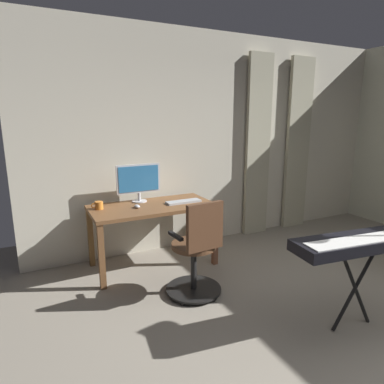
{
  "coord_description": "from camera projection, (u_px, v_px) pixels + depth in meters",
  "views": [
    {
      "loc": [
        2.53,
        1.02,
        1.76
      ],
      "look_at": [
        1.06,
        -1.93,
        1.0
      ],
      "focal_mm": 31.19,
      "sensor_mm": 36.0,
      "label": 1
    }
  ],
  "objects": [
    {
      "name": "computer_keyboard",
      "position": [
        184.0,
        202.0,
        3.98
      ],
      "size": [
        0.42,
        0.13,
        0.02
      ],
      "primitive_type": "cube",
      "color": "#B7BCC1",
      "rests_on": "desk"
    },
    {
      "name": "back_room_partition",
      "position": [
        224.0,
        140.0,
        4.71
      ],
      "size": [
        5.46,
        0.1,
        2.83
      ],
      "primitive_type": "cube",
      "color": "beige",
      "rests_on": "ground"
    },
    {
      "name": "curtain_left_panel",
      "position": [
        298.0,
        145.0,
        5.19
      ],
      "size": [
        0.43,
        0.06,
        2.61
      ],
      "primitive_type": "cube",
      "color": "#BCB89B",
      "rests_on": "ground"
    },
    {
      "name": "mug_coffee",
      "position": [
        99.0,
        205.0,
        3.69
      ],
      "size": [
        0.13,
        0.09,
        0.09
      ],
      "color": "orange",
      "rests_on": "desk"
    },
    {
      "name": "desk",
      "position": [
        152.0,
        213.0,
        3.89
      ],
      "size": [
        1.42,
        0.7,
        0.74
      ],
      "color": "brown",
      "rests_on": "ground"
    },
    {
      "name": "office_chair",
      "position": [
        197.0,
        252.0,
        3.24
      ],
      "size": [
        0.56,
        0.56,
        0.99
      ],
      "rotation": [
        0.0,
        0.0,
        3.22
      ],
      "color": "black",
      "rests_on": "ground"
    },
    {
      "name": "piano_keyboard",
      "position": [
        361.0,
        244.0,
        2.68
      ],
      "size": [
        1.2,
        0.46,
        0.82
      ],
      "rotation": [
        0.0,
        0.0,
        -0.13
      ],
      "color": "black",
      "rests_on": "ground"
    },
    {
      "name": "computer_monitor",
      "position": [
        139.0,
        180.0,
        3.97
      ],
      "size": [
        0.53,
        0.18,
        0.46
      ],
      "color": "silver",
      "rests_on": "desk"
    },
    {
      "name": "computer_mouse",
      "position": [
        137.0,
        206.0,
        3.75
      ],
      "size": [
        0.06,
        0.1,
        0.04
      ],
      "primitive_type": "ellipsoid",
      "color": "silver",
      "rests_on": "desk"
    },
    {
      "name": "curtain_right_panel",
      "position": [
        258.0,
        147.0,
        4.86
      ],
      "size": [
        0.4,
        0.06,
        2.61
      ],
      "primitive_type": "cube",
      "color": "#BCB89B",
      "rests_on": "ground"
    }
  ]
}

